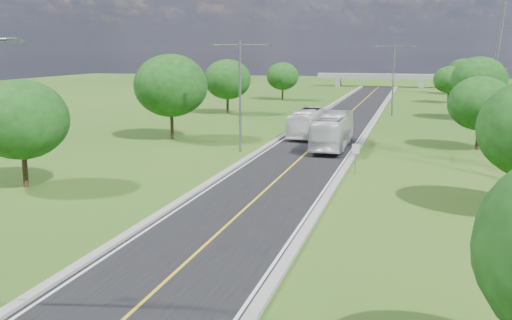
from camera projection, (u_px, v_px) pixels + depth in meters
The scene contains 18 objects.
ground at pixel (330, 132), 64.85m from camera, with size 260.00×260.00×0.00m, color #264E16.
road at pixel (337, 125), 70.51m from camera, with size 8.00×150.00×0.06m, color black.
curb_left at pixel (303, 123), 71.63m from camera, with size 0.50×150.00×0.22m, color gray.
curb_right at pixel (372, 125), 69.36m from camera, with size 0.50×150.00×0.22m, color gray.
speed_limit_sign at pixel (356, 154), 42.37m from camera, with size 0.55×0.09×2.40m.
overpass at pixel (379, 77), 139.91m from camera, with size 30.00×3.00×3.20m.
streetlight_mid_left at pixel (240, 87), 51.16m from camera, with size 5.90×0.25×10.00m.
streetlight_far_right at pixel (393, 73), 79.09m from camera, with size 5.90×0.25×10.00m.
tree_lb at pixel (21, 120), 38.04m from camera, with size 6.30×6.30×7.33m.
tree_lc at pixel (171, 86), 58.36m from camera, with size 7.56×7.56×8.79m.
tree_ld at pixel (227, 79), 81.67m from camera, with size 6.72×6.72×7.82m.
tree_le at pixel (283, 76), 103.78m from camera, with size 5.88×5.88×6.84m.
tree_rc at pixel (480, 103), 52.45m from camera, with size 5.88×5.88×6.84m.
tree_rd at pixel (479, 80), 74.39m from camera, with size 7.14×7.14×8.30m.
tree_re at pixel (449, 80), 97.95m from camera, with size 5.46×5.46×6.35m.
tree_rf at pixel (463, 72), 115.77m from camera, with size 6.30×6.30×7.33m.
bus_outbound at pixel (333, 131), 53.91m from camera, with size 2.70×11.54×3.22m, color silver.
bus_inbound at pixel (307, 123), 61.25m from camera, with size 2.38×10.18×2.84m, color white.
Camera 1 is at (9.45, -4.12, 9.31)m, focal length 40.00 mm.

